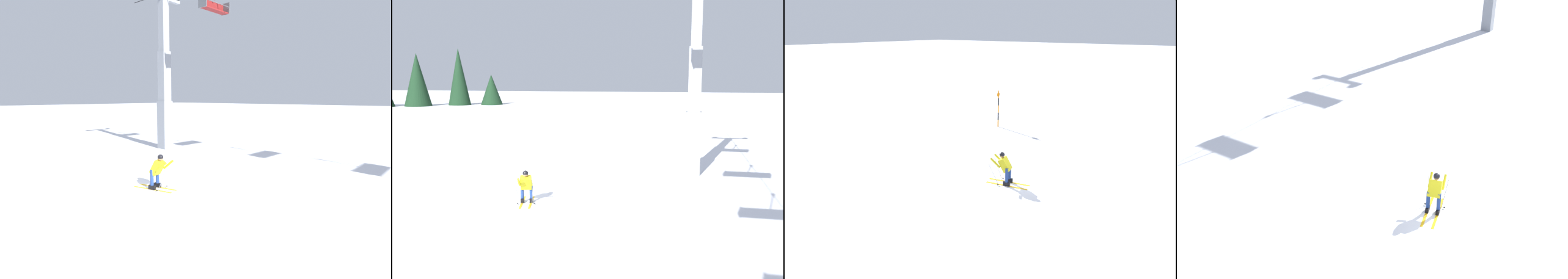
% 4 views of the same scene
% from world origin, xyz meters
% --- Properties ---
extents(ground_plane, '(260.00, 260.00, 0.00)m').
position_xyz_m(ground_plane, '(0.00, 0.00, 0.00)').
color(ground_plane, white).
extents(skier_carving_main, '(1.78, 0.93, 1.46)m').
position_xyz_m(skier_carving_main, '(0.87, 0.79, 0.75)').
color(skier_carving_main, yellow).
rests_on(skier_carving_main, ground_plane).
extents(trail_marker_pole, '(0.07, 0.28, 2.34)m').
position_xyz_m(trail_marker_pole, '(5.58, -5.74, 1.25)').
color(trail_marker_pole, orange).
rests_on(trail_marker_pole, ground_plane).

